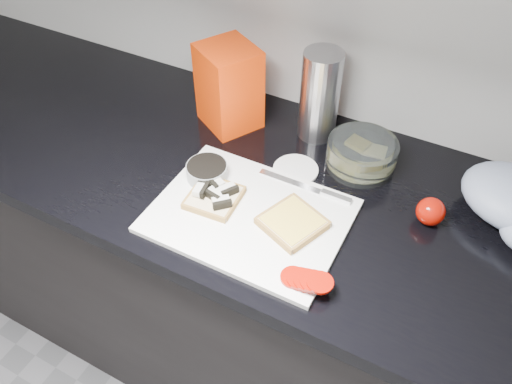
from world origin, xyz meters
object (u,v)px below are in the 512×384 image
at_px(glass_bowl, 362,154).
at_px(steel_canister, 320,96).
at_px(cutting_board, 249,216).
at_px(bread_bag, 229,87).

height_order(glass_bowl, steel_canister, steel_canister).
xyz_separation_m(cutting_board, glass_bowl, (0.15, 0.27, 0.03)).
height_order(cutting_board, bread_bag, bread_bag).
distance_m(cutting_board, glass_bowl, 0.31).
xyz_separation_m(glass_bowl, steel_canister, (-0.14, 0.06, 0.08)).
bearing_deg(cutting_board, steel_canister, 87.84).
bearing_deg(bread_bag, glass_bowl, 28.74).
height_order(cutting_board, steel_canister, steel_canister).
bearing_deg(cutting_board, glass_bowl, 60.48).
xyz_separation_m(cutting_board, bread_bag, (-0.20, 0.27, 0.10)).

